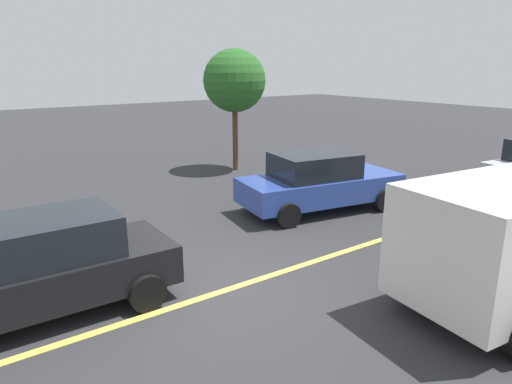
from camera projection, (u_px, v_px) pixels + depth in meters
The scene contains 5 objects.
ground_plane at pixel (217, 293), 8.38m from camera, with size 80.00×80.00×0.00m, color #2D2D30.
lane_marking_centre at pixel (336, 254), 10.07m from camera, with size 28.00×0.16×0.01m, color #E0D14C.
car_black_far_lane at pixel (42, 267), 7.50m from camera, with size 4.32×1.98×1.65m.
car_blue_mid_road at pixel (319, 182), 12.91m from camera, with size 4.76×2.63×1.64m.
tree_left_verge at pixel (235, 81), 17.22m from camera, with size 2.32×2.32×4.54m.
Camera 1 is at (-3.86, -6.56, 4.00)m, focal length 32.66 mm.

